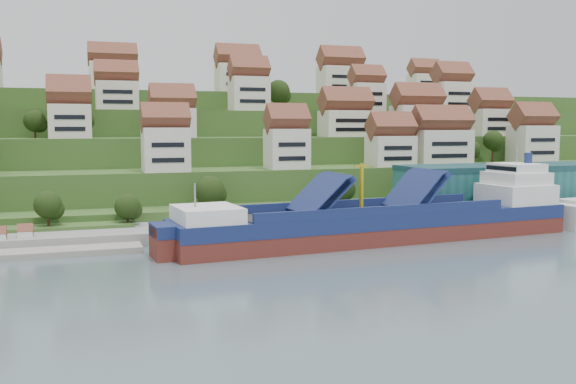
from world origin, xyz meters
name	(u,v)px	position (x,y,z in m)	size (l,w,h in m)	color
ground	(347,243)	(0.00, 0.00, 0.00)	(300.00, 300.00, 0.00)	slate
quay	(405,220)	(20.00, 15.00, 1.10)	(180.00, 14.00, 2.20)	gray
pebble_beach	(1,248)	(-58.00, 12.00, 0.50)	(45.00, 20.00, 1.00)	gray
hillside	(219,157)	(0.00, 103.55, 10.66)	(260.00, 128.00, 31.00)	#2D4C1E
hillside_village	(269,111)	(4.15, 61.20, 24.77)	(158.88, 64.65, 28.88)	silver
hillside_trees	(233,146)	(-10.10, 43.31, 16.17)	(136.34, 62.39, 30.78)	#223812
warehouse	(525,186)	(52.00, 17.00, 7.20)	(60.00, 15.00, 10.00)	#235F5E
flagpole	(409,195)	(18.11, 10.00, 6.88)	(1.28, 0.16, 8.00)	gray
cargo_ship	(390,223)	(8.58, -0.13, 3.24)	(77.19, 18.02, 16.94)	maroon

